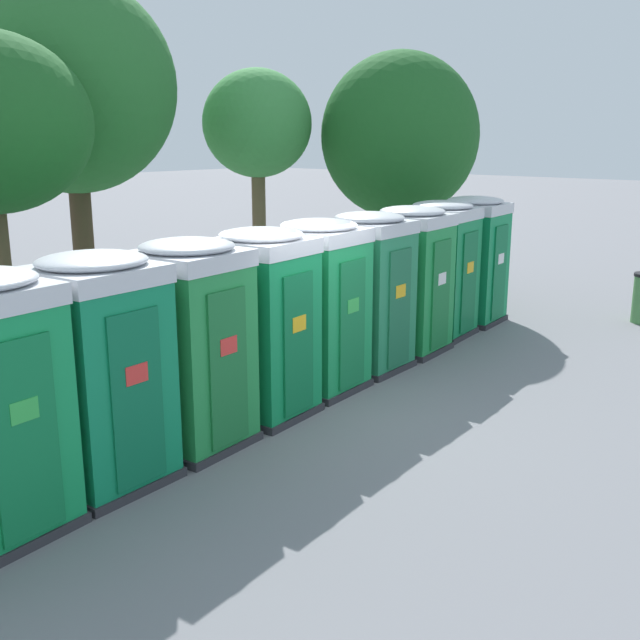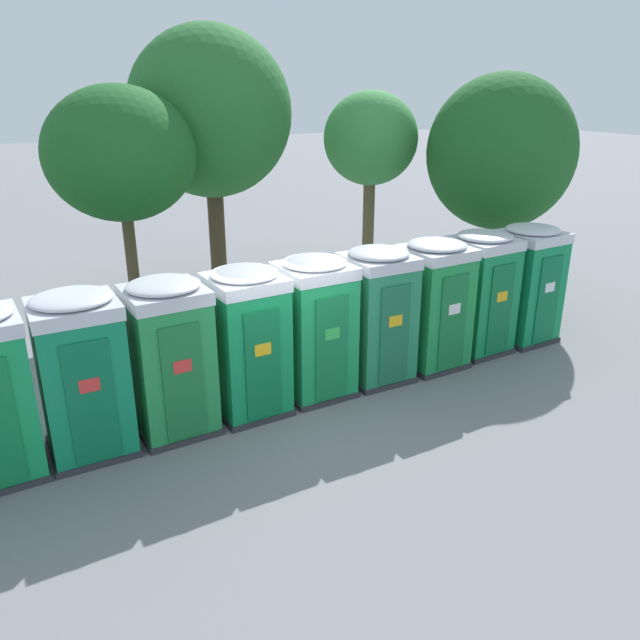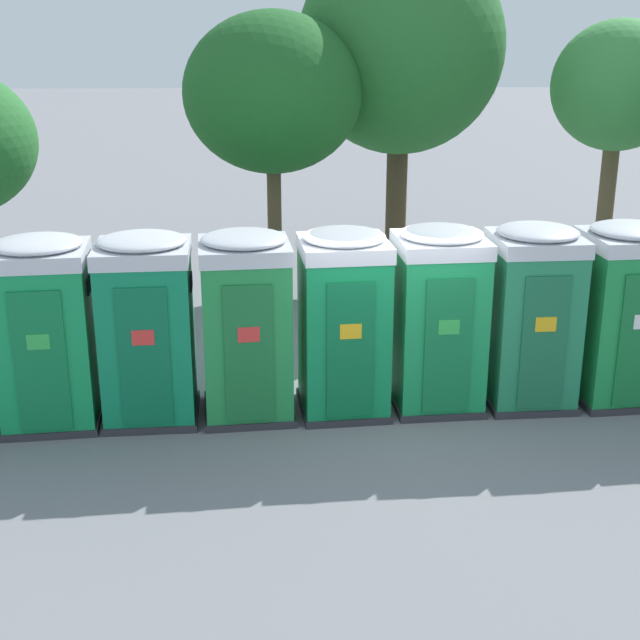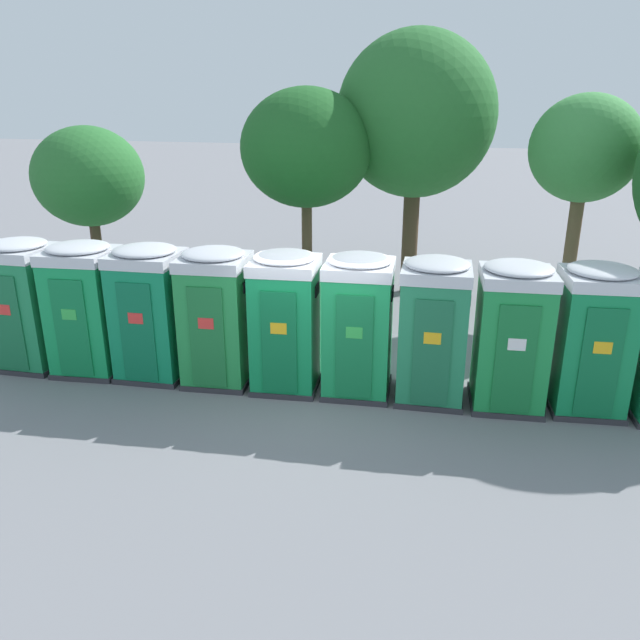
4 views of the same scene
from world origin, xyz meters
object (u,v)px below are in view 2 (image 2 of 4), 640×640
Objects in this scene: street_tree_0 at (210,114)px; street_tree_2 at (120,155)px; portapotty_4 at (247,341)px; portapotty_7 at (433,304)px; street_tree_1 at (500,153)px; portapotty_2 at (83,374)px; portapotty_9 at (527,283)px; portapotty_3 at (170,357)px; street_tree_4 at (371,140)px; portapotty_6 at (377,314)px; portapotty_5 at (315,327)px; portapotty_8 at (480,292)px.

street_tree_2 is at bearing -148.39° from street_tree_0.
street_tree_0 reaches higher than portapotty_4.
portapotty_7 is 5.49m from street_tree_1.
street_tree_0 reaches higher than street_tree_1.
portapotty_4 is at bearing -102.52° from street_tree_0.
portapotty_2 is 0.38× the size of street_tree_0.
portapotty_7 is 7.27m from street_tree_2.
portapotty_9 is at bearing 4.07° from portapotty_2.
portapotty_3 is 0.49× the size of street_tree_4.
portapotty_9 is (6.48, 0.50, -0.00)m from portapotty_4.
portapotty_6 is 1.00× the size of portapotty_7.
street_tree_4 is at bearing 34.94° from portapotty_2.
portapotty_3 is 5.20m from portapotty_7.
street_tree_4 is at bearing 103.02° from portapotty_9.
portapotty_3 is 1.00× the size of portapotty_5.
portapotty_8 is at bearing -91.91° from street_tree_4.
portapotty_4 and portapotty_9 have the same top height.
portapotty_8 is 4.54m from street_tree_1.
street_tree_1 is (9.11, 3.34, 2.41)m from portapotty_3.
portapotty_7 is 1.30m from portapotty_8.
portapotty_7 is 1.00× the size of portapotty_9.
street_tree_4 is (-2.46, 2.15, 0.22)m from street_tree_1.
portapotty_4 is at bearing -175.05° from portapotty_8.
portapotty_2 is 1.00× the size of portapotty_6.
portapotty_9 is 0.49× the size of street_tree_4.
portapotty_2 is at bearing -175.93° from portapotty_9.
portapotty_8 is at bearing -133.07° from street_tree_1.
portapotty_4 is (2.60, 0.15, 0.00)m from portapotty_2.
street_tree_0 is (2.74, 6.55, 3.31)m from portapotty_3.
street_tree_2 is at bearing 143.77° from portapotty_8.
street_tree_2 is at bearing 126.90° from portapotty_6.
portapotty_3 is at bearing -112.66° from street_tree_0.
street_tree_0 is at bearing 121.86° from portapotty_8.
portapotty_7 is (5.19, 0.34, 0.00)m from portapotty_3.
street_tree_2 is (-2.29, 4.85, 2.59)m from portapotty_5.
portapotty_6 is 3.90m from portapotty_9.
portapotty_9 is (9.08, 0.65, 0.00)m from portapotty_2.
portapotty_4 is 7.41m from street_tree_0.
portapotty_8 is 0.38× the size of street_tree_0.
portapotty_3 and portapotty_6 have the same top height.
portapotty_3 is 9.99m from street_tree_1.
portapotty_9 is at bearing -30.90° from street_tree_2.
street_tree_0 is at bearing 164.72° from street_tree_4.
portapotty_5 is at bearing 3.97° from portapotty_2.
street_tree_0 is (4.04, 6.62, 3.31)m from portapotty_2.
street_tree_2 reaches higher than portapotty_7.
street_tree_4 is (4.05, 5.28, 2.63)m from portapotty_5.
portapotty_5 is 7.16m from street_tree_0.
portapotty_4 and portapotty_6 have the same top height.
street_tree_4 reaches higher than portapotty_6.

